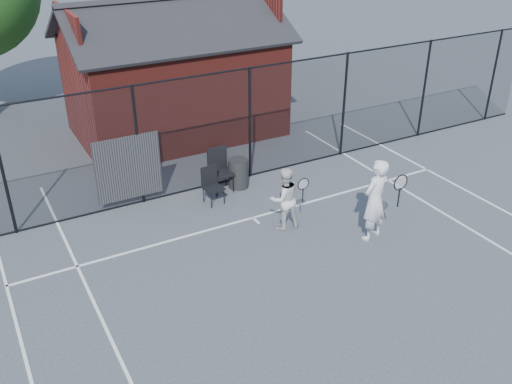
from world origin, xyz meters
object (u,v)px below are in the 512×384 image
player_front (375,200)px  player_back (284,199)px  chair_left (221,171)px  waste_bin (238,173)px  chair_right (213,187)px  clubhouse (174,82)px

player_front → player_back: size_ratio=1.27×
chair_left → waste_bin: size_ratio=1.44×
waste_bin → chair_right: bearing=-152.0°
chair_left → chair_right: bearing=-132.0°
waste_bin → chair_left: bearing=180.0°
player_back → waste_bin: size_ratio=1.93×
chair_right → player_back: bearing=-69.9°
waste_bin → player_back: bearing=-90.6°
player_back → chair_right: size_ratio=1.62×
chair_right → waste_bin: size_ratio=1.19×
clubhouse → player_back: 6.76m
clubhouse → chair_left: size_ratio=5.87×
clubhouse → player_front: (1.41, -8.01, -0.66)m
chair_left → waste_bin: 0.52m
chair_left → chair_right: (-0.45, -0.50, -0.09)m
chair_right → waste_bin: (0.94, 0.50, -0.07)m
player_front → chair_left: player_front is taller
chair_right → player_front: bearing=-59.2°
player_back → waste_bin: bearing=89.4°
clubhouse → chair_left: 4.56m
clubhouse → player_front: bearing=-80.0°
player_back → clubhouse: bearing=89.3°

